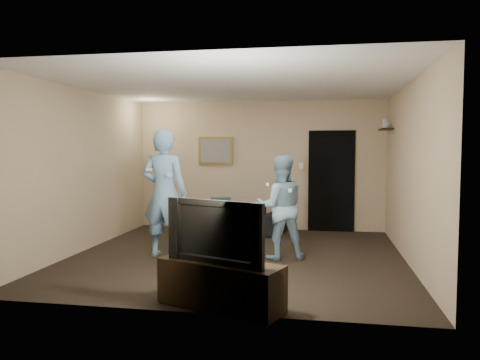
% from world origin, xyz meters
% --- Properties ---
extents(ground, '(5.00, 5.00, 0.00)m').
position_xyz_m(ground, '(0.00, 0.00, 0.00)').
color(ground, black).
rests_on(ground, ground).
extents(ceiling, '(5.00, 5.00, 0.04)m').
position_xyz_m(ceiling, '(0.00, 0.00, 2.60)').
color(ceiling, silver).
rests_on(ceiling, wall_back).
extents(wall_back, '(5.00, 0.04, 2.60)m').
position_xyz_m(wall_back, '(0.00, 2.50, 1.30)').
color(wall_back, tan).
rests_on(wall_back, ground).
extents(wall_front, '(5.00, 0.04, 2.60)m').
position_xyz_m(wall_front, '(0.00, -2.50, 1.30)').
color(wall_front, tan).
rests_on(wall_front, ground).
extents(wall_left, '(0.04, 5.00, 2.60)m').
position_xyz_m(wall_left, '(-2.50, 0.00, 1.30)').
color(wall_left, tan).
rests_on(wall_left, ground).
extents(wall_right, '(0.04, 5.00, 2.60)m').
position_xyz_m(wall_right, '(2.50, 0.00, 1.30)').
color(wall_right, tan).
rests_on(wall_right, ground).
extents(sofa, '(2.22, 1.22, 0.61)m').
position_xyz_m(sofa, '(-0.50, 2.06, 0.31)').
color(sofa, black).
rests_on(sofa, ground).
extents(throw_pillow, '(0.42, 0.23, 0.40)m').
position_xyz_m(throw_pillow, '(-0.71, 2.06, 0.48)').
color(throw_pillow, '#17463F').
rests_on(throw_pillow, sofa).
extents(painting_frame, '(0.72, 0.05, 0.57)m').
position_xyz_m(painting_frame, '(-0.90, 2.48, 1.60)').
color(painting_frame, olive).
rests_on(painting_frame, wall_back).
extents(painting_canvas, '(0.62, 0.01, 0.47)m').
position_xyz_m(painting_canvas, '(-0.90, 2.45, 1.60)').
color(painting_canvas, slate).
rests_on(painting_canvas, painting_frame).
extents(doorway, '(0.90, 0.06, 2.00)m').
position_xyz_m(doorway, '(1.45, 2.47, 1.00)').
color(doorway, black).
rests_on(doorway, ground).
extents(light_switch, '(0.08, 0.02, 0.12)m').
position_xyz_m(light_switch, '(0.85, 2.48, 1.30)').
color(light_switch, silver).
rests_on(light_switch, wall_back).
extents(wall_shelf, '(0.20, 0.60, 0.03)m').
position_xyz_m(wall_shelf, '(2.39, 1.80, 1.99)').
color(wall_shelf, black).
rests_on(wall_shelf, wall_right).
extents(shelf_vase, '(0.18, 0.18, 0.17)m').
position_xyz_m(shelf_vase, '(2.39, 1.76, 2.09)').
color(shelf_vase, '#B5B5BA').
rests_on(shelf_vase, wall_shelf).
extents(shelf_figurine, '(0.06, 0.06, 0.18)m').
position_xyz_m(shelf_figurine, '(2.39, 2.04, 2.09)').
color(shelf_figurine, silver).
rests_on(shelf_figurine, wall_shelf).
extents(tv_console, '(1.40, 0.88, 0.48)m').
position_xyz_m(tv_console, '(0.26, -2.33, 0.25)').
color(tv_console, black).
rests_on(tv_console, ground).
extents(television, '(1.10, 0.54, 0.65)m').
position_xyz_m(television, '(0.26, -2.33, 0.81)').
color(television, black).
rests_on(television, tv_console).
extents(wii_player_left, '(0.74, 0.55, 1.94)m').
position_xyz_m(wii_player_left, '(-1.08, -0.21, 0.97)').
color(wii_player_left, '#79A8D1').
rests_on(wii_player_left, ground).
extents(wii_player_right, '(0.88, 0.76, 1.55)m').
position_xyz_m(wii_player_right, '(0.67, -0.05, 0.78)').
color(wii_player_right, '#85ABC1').
rests_on(wii_player_right, ground).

